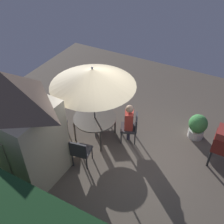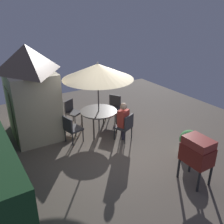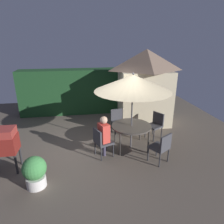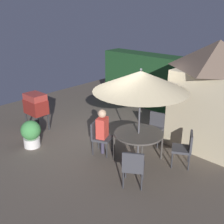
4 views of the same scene
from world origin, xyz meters
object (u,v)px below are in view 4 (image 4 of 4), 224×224
at_px(patio_umbrella, 141,81).
at_px(potted_plant_by_shed, 31,133).
at_px(chair_far_side, 133,166).
at_px(garden_shed, 213,96).
at_px(chair_toward_hedge, 185,147).
at_px(chair_near_shed, 99,135).
at_px(person_in_red, 102,127).
at_px(bbq_grill, 36,105).
at_px(patio_table, 139,135).
at_px(chair_toward_house, 156,126).

xyz_separation_m(patio_umbrella, potted_plant_by_shed, (-2.66, -1.45, -1.69)).
bearing_deg(chair_far_side, garden_shed, 82.29).
height_order(garden_shed, chair_toward_hedge, garden_shed).
height_order(chair_near_shed, chair_toward_hedge, same).
bearing_deg(person_in_red, potted_plant_by_shed, -148.26).
xyz_separation_m(bbq_grill, chair_far_side, (4.16, -0.31, -0.33)).
distance_m(patio_table, potted_plant_by_shed, 3.04).
distance_m(bbq_grill, chair_near_shed, 2.59).
bearing_deg(chair_near_shed, potted_plant_by_shed, -147.85).
distance_m(chair_toward_hedge, chair_toward_house, 1.36).
xyz_separation_m(chair_near_shed, chair_toward_house, (0.77, 1.51, 0.00)).
distance_m(chair_near_shed, potted_plant_by_shed, 1.97).
relative_size(chair_far_side, potted_plant_by_shed, 1.15).
height_order(garden_shed, chair_far_side, garden_shed).
distance_m(bbq_grill, potted_plant_by_shed, 1.26).
relative_size(patio_table, potted_plant_by_shed, 1.59).
bearing_deg(garden_shed, potted_plant_by_shed, -137.59).
xyz_separation_m(potted_plant_by_shed, person_in_red, (1.75, 1.08, 0.37)).
xyz_separation_m(patio_table, chair_toward_house, (-0.22, 1.10, -0.18)).
relative_size(chair_far_side, chair_toward_house, 1.00).
bearing_deg(patio_umbrella, potted_plant_by_shed, -151.32).
height_order(bbq_grill, chair_far_side, bbq_grill).
bearing_deg(bbq_grill, chair_toward_hedge, 15.02).
xyz_separation_m(bbq_grill, person_in_red, (2.64, 0.30, -0.06)).
bearing_deg(patio_table, chair_toward_house, 101.30).
bearing_deg(patio_table, person_in_red, -157.71).
distance_m(chair_near_shed, chair_toward_house, 1.69).
xyz_separation_m(garden_shed, bbq_grill, (-4.55, -2.57, -0.67)).
height_order(chair_toward_hedge, chair_toward_house, same).
bearing_deg(chair_toward_house, person_in_red, -115.10).
xyz_separation_m(chair_toward_hedge, chair_toward_house, (-1.24, 0.55, 0.00)).
relative_size(chair_near_shed, chair_toward_hedge, 1.00).
distance_m(garden_shed, person_in_red, 3.06).
bearing_deg(bbq_grill, potted_plant_by_shed, -41.14).
xyz_separation_m(bbq_grill, chair_near_shed, (2.56, 0.27, -0.33)).
bearing_deg(patio_table, chair_toward_hedge, 28.38).
xyz_separation_m(patio_table, patio_umbrella, (0.00, 0.00, 1.40)).
xyz_separation_m(patio_umbrella, chair_far_side, (0.61, -0.98, -1.58)).
relative_size(bbq_grill, chair_near_shed, 1.33).
height_order(garden_shed, patio_table, garden_shed).
bearing_deg(potted_plant_by_shed, patio_table, 28.68).
bearing_deg(person_in_red, patio_table, 22.29).
xyz_separation_m(bbq_grill, potted_plant_by_shed, (0.89, -0.78, -0.44)).
relative_size(chair_near_shed, chair_far_side, 1.00).
height_order(patio_table, bbq_grill, bbq_grill).
distance_m(bbq_grill, chair_toward_house, 3.79).
xyz_separation_m(garden_shed, chair_toward_hedge, (0.01, -1.34, -0.99)).
xyz_separation_m(patio_table, person_in_red, (-0.91, -0.37, 0.08)).
relative_size(chair_near_shed, potted_plant_by_shed, 1.15).
bearing_deg(patio_table, bbq_grill, -169.22).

